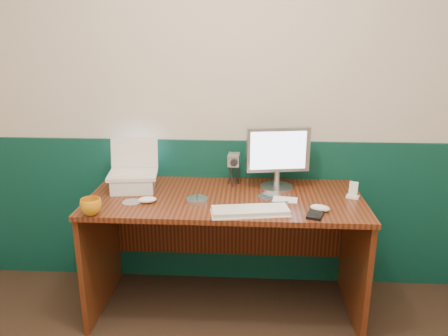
# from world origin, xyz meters

# --- Properties ---
(back_wall) EXTENTS (3.50, 0.04, 2.50)m
(back_wall) POSITION_xyz_m (0.00, 1.75, 1.25)
(back_wall) COLOR beige
(back_wall) RESTS_ON ground
(wainscot) EXTENTS (3.48, 0.02, 1.00)m
(wainscot) POSITION_xyz_m (0.00, 1.74, 0.50)
(wainscot) COLOR #073028
(wainscot) RESTS_ON ground
(desk) EXTENTS (1.60, 0.70, 0.75)m
(desk) POSITION_xyz_m (0.00, 1.38, 0.38)
(desk) COLOR #3D140B
(desk) RESTS_ON ground
(laptop_riser) EXTENTS (0.28, 0.24, 0.09)m
(laptop_riser) POSITION_xyz_m (-0.56, 1.46, 0.79)
(laptop_riser) COLOR silver
(laptop_riser) RESTS_ON desk
(laptop) EXTENTS (0.32, 0.26, 0.24)m
(laptop) POSITION_xyz_m (-0.56, 1.46, 0.96)
(laptop) COLOR silver
(laptop) RESTS_ON laptop_riser
(monitor) EXTENTS (0.39, 0.17, 0.38)m
(monitor) POSITION_xyz_m (0.31, 1.53, 0.94)
(monitor) COLOR #AFAFB4
(monitor) RESTS_ON desk
(keyboard) EXTENTS (0.42, 0.20, 0.02)m
(keyboard) POSITION_xyz_m (0.15, 1.13, 0.76)
(keyboard) COLOR silver
(keyboard) RESTS_ON desk
(mouse_right) EXTENTS (0.12, 0.10, 0.04)m
(mouse_right) POSITION_xyz_m (0.52, 1.19, 0.77)
(mouse_right) COLOR silver
(mouse_right) RESTS_ON desk
(mouse_left) EXTENTS (0.12, 0.09, 0.04)m
(mouse_left) POSITION_xyz_m (-0.43, 1.25, 0.77)
(mouse_left) COLOR white
(mouse_left) RESTS_ON desk
(mug) EXTENTS (0.14, 0.14, 0.09)m
(mug) POSITION_xyz_m (-0.69, 1.07, 0.79)
(mug) COLOR orange
(mug) RESTS_ON desk
(camcorder) EXTENTS (0.10, 0.14, 0.21)m
(camcorder) POSITION_xyz_m (0.04, 1.58, 0.85)
(camcorder) COLOR silver
(camcorder) RESTS_ON desk
(cd_spindle) EXTENTS (0.12, 0.12, 0.03)m
(cd_spindle) POSITION_xyz_m (-0.15, 1.28, 0.76)
(cd_spindle) COLOR #B6BDC7
(cd_spindle) RESTS_ON desk
(cd_loose_a) EXTENTS (0.11, 0.11, 0.00)m
(cd_loose_a) POSITION_xyz_m (-0.52, 1.26, 0.75)
(cd_loose_a) COLOR silver
(cd_loose_a) RESTS_ON desk
(cd_loose_b) EXTENTS (0.13, 0.13, 0.00)m
(cd_loose_b) POSITION_xyz_m (0.26, 1.40, 0.75)
(cd_loose_b) COLOR silver
(cd_loose_b) RESTS_ON desk
(pen) EXTENTS (0.14, 0.03, 0.01)m
(pen) POSITION_xyz_m (0.29, 1.29, 0.75)
(pen) COLOR black
(pen) RESTS_ON desk
(papers) EXTENTS (0.15, 0.11, 0.00)m
(papers) POSITION_xyz_m (0.35, 1.34, 0.75)
(papers) COLOR silver
(papers) RESTS_ON desk
(dock) EXTENTS (0.09, 0.08, 0.01)m
(dock) POSITION_xyz_m (0.74, 1.40, 0.76)
(dock) COLOR white
(dock) RESTS_ON desk
(music_player) EXTENTS (0.05, 0.04, 0.08)m
(music_player) POSITION_xyz_m (0.74, 1.40, 0.81)
(music_player) COLOR white
(music_player) RESTS_ON dock
(pda) EXTENTS (0.11, 0.15, 0.02)m
(pda) POSITION_xyz_m (0.49, 1.12, 0.76)
(pda) COLOR black
(pda) RESTS_ON desk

